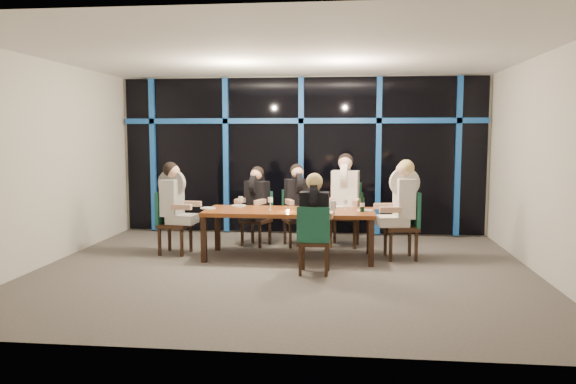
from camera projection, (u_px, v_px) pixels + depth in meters
name	position (u px, v px, depth m)	size (l,w,h in m)	color
room	(283.00, 126.00, 7.72)	(7.04, 7.00, 3.02)	#5D5752
window_wall	(302.00, 153.00, 10.66)	(6.86, 0.43, 2.94)	black
dining_table	(289.00, 214.00, 8.65)	(2.60, 1.00, 0.75)	brown
chair_far_left	(258.00, 215.00, 9.69)	(0.56, 0.56, 0.93)	black
chair_far_mid	(296.00, 214.00, 9.67)	(0.58, 0.58, 0.96)	black
chair_far_right	(345.00, 211.00, 9.64)	(0.57, 0.57, 1.08)	black
chair_end_left	(170.00, 219.00, 8.97)	(0.51, 0.51, 1.00)	black
chair_end_right	(407.00, 221.00, 8.59)	(0.55, 0.55, 1.04)	black
chair_near_mid	(314.00, 237.00, 7.61)	(0.46, 0.46, 0.95)	black
diner_far_left	(256.00, 194.00, 9.58)	(0.57, 0.64, 0.91)	black
diner_far_mid	(298.00, 193.00, 9.56)	(0.59, 0.66, 0.94)	black
diner_far_right	(345.00, 186.00, 9.51)	(0.58, 0.71, 1.05)	silver
diner_end_left	(174.00, 194.00, 8.91)	(0.65, 0.53, 0.98)	black
diner_end_right	(402.00, 195.00, 8.54)	(0.68, 0.56, 1.02)	silver
diner_near_mid	(315.00, 208.00, 7.65)	(0.48, 0.60, 0.92)	black
plate_far_left	(239.00, 206.00, 9.10)	(0.24, 0.24, 0.01)	white
plate_far_mid	(307.00, 206.00, 9.03)	(0.24, 0.24, 0.01)	white
plate_far_right	(339.00, 207.00, 8.99)	(0.24, 0.24, 0.01)	white
plate_end_left	(209.00, 208.00, 8.81)	(0.24, 0.24, 0.01)	white
plate_end_right	(365.00, 210.00, 8.55)	(0.24, 0.24, 0.01)	white
plate_near_mid	(319.00, 213.00, 8.22)	(0.24, 0.24, 0.01)	white
wine_bottle	(362.00, 204.00, 8.43)	(0.07, 0.07, 0.30)	black
water_pitcher	(332.00, 207.00, 8.29)	(0.12, 0.10, 0.19)	silver
tea_light	(288.00, 211.00, 8.45)	(0.05, 0.05, 0.03)	#FFA14C
wine_glass_a	(270.00, 201.00, 8.64)	(0.08, 0.08, 0.20)	white
wine_glass_b	(301.00, 201.00, 8.72)	(0.07, 0.07, 0.18)	silver
wine_glass_c	(323.00, 203.00, 8.56)	(0.06, 0.06, 0.17)	white
wine_glass_d	(241.00, 200.00, 8.87)	(0.07, 0.07, 0.18)	silver
wine_glass_e	(345.00, 202.00, 8.66)	(0.06, 0.06, 0.16)	silver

